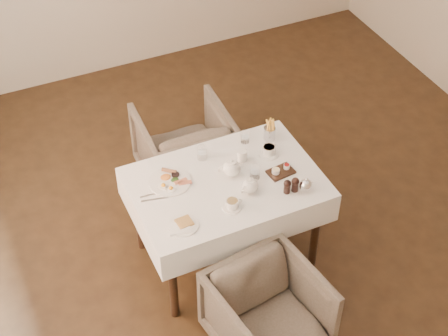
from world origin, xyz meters
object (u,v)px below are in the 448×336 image
at_px(armchair_near, 268,314).
at_px(teapot_centre, 231,167).
at_px(table, 226,194).
at_px(armchair_far, 185,147).
at_px(breakfast_plate, 170,181).

height_order(armchair_near, teapot_centre, teapot_centre).
relative_size(table, teapot_centre, 7.43).
relative_size(table, armchair_near, 1.90).
distance_m(table, armchair_near, 0.87).
xyz_separation_m(armchair_far, teapot_centre, (0.01, -0.86, 0.49)).
distance_m(armchair_near, teapot_centre, 1.00).
bearing_deg(armchair_far, table, 88.83).
distance_m(armchair_far, breakfast_plate, 0.96).
relative_size(armchair_far, teapot_centre, 4.22).
height_order(armchair_near, breakfast_plate, breakfast_plate).
distance_m(armchair_near, breakfast_plate, 1.09).
bearing_deg(breakfast_plate, armchair_far, 37.97).
bearing_deg(armchair_far, breakfast_plate, 64.27).
bearing_deg(breakfast_plate, armchair_near, -98.07).
bearing_deg(teapot_centre, breakfast_plate, 178.45).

